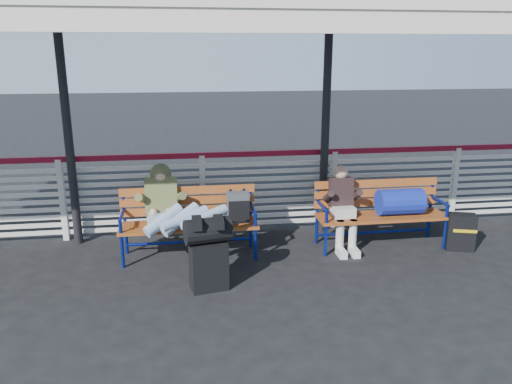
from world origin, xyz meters
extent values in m
plane|color=black|center=(0.00, 0.00, 0.00)|extent=(60.00, 60.00, 0.00)
cube|color=silver|center=(0.00, 1.90, 0.60)|extent=(12.00, 0.04, 1.04)
cube|color=maroon|center=(0.00, 1.90, 1.20)|extent=(12.00, 0.06, 0.08)
cube|color=silver|center=(0.00, 0.90, 3.08)|extent=(12.60, 3.60, 0.16)
cube|color=silver|center=(0.00, -0.85, 2.95)|extent=(12.60, 0.06, 0.30)
cylinder|color=black|center=(-1.80, 1.75, 1.50)|extent=(0.12, 0.12, 3.00)
cylinder|color=black|center=(1.80, 1.75, 1.50)|extent=(0.12, 0.12, 3.00)
cube|color=black|center=(-0.02, 0.02, 0.29)|extent=(0.46, 0.32, 0.57)
cylinder|color=black|center=(-0.02, 0.02, 0.72)|extent=(0.56, 0.39, 0.29)
cube|color=#AC4821|center=(-0.22, 0.97, 0.45)|extent=(1.80, 0.50, 0.04)
cube|color=#AC4821|center=(-0.22, 1.23, 0.72)|extent=(1.80, 0.10, 0.40)
cylinder|color=navy|center=(-1.07, 0.77, 0.23)|extent=(0.04, 0.04, 0.45)
cylinder|color=navy|center=(0.63, 0.77, 0.23)|extent=(0.04, 0.04, 0.45)
cylinder|color=navy|center=(-1.07, 1.24, 0.45)|extent=(0.04, 0.04, 0.90)
cylinder|color=navy|center=(0.63, 1.24, 0.45)|extent=(0.04, 0.04, 0.90)
cube|color=#494C50|center=(0.43, 0.99, 0.67)|extent=(0.29, 0.18, 0.40)
cube|color=#AC4821|center=(2.43, 0.97, 0.45)|extent=(1.80, 0.50, 0.04)
cube|color=#AC4821|center=(2.43, 1.23, 0.72)|extent=(1.80, 0.10, 0.40)
cylinder|color=navy|center=(1.58, 0.77, 0.23)|extent=(0.04, 0.04, 0.45)
cylinder|color=navy|center=(3.28, 0.77, 0.23)|extent=(0.04, 0.04, 0.45)
cylinder|color=navy|center=(1.58, 1.24, 0.45)|extent=(0.04, 0.04, 0.90)
cylinder|color=navy|center=(3.28, 1.24, 0.45)|extent=(0.04, 0.04, 0.90)
cylinder|color=#102E99|center=(2.68, 0.97, 0.65)|extent=(0.62, 0.36, 0.36)
cube|color=#9AB6CF|center=(-0.57, 1.02, 0.54)|extent=(0.36, 0.26, 0.18)
cube|color=#4E562D|center=(-0.57, 1.22, 0.80)|extent=(0.42, 0.38, 0.53)
sphere|color=#4E562D|center=(-0.57, 1.32, 1.08)|extent=(0.28, 0.28, 0.28)
sphere|color=tan|center=(-0.57, 1.28, 1.07)|extent=(0.21, 0.21, 0.21)
cube|color=black|center=(-0.14, -0.04, 0.83)|extent=(0.11, 0.27, 0.10)
cube|color=black|center=(0.10, -0.04, 0.83)|extent=(0.11, 0.27, 0.10)
cube|color=beige|center=(1.88, 1.00, 0.53)|extent=(0.30, 0.24, 0.16)
cube|color=black|center=(1.88, 1.14, 0.78)|extent=(0.32, 0.23, 0.42)
sphere|color=tan|center=(1.88, 1.16, 1.05)|extent=(0.19, 0.19, 0.19)
cylinder|color=beige|center=(1.79, 0.82, 0.24)|extent=(0.11, 0.11, 0.46)
cylinder|color=beige|center=(1.97, 0.82, 0.24)|extent=(0.11, 0.11, 0.46)
cube|color=silver|center=(1.79, 0.72, 0.05)|extent=(0.10, 0.24, 0.10)
cube|color=silver|center=(1.97, 0.72, 0.05)|extent=(0.10, 0.24, 0.10)
cube|color=black|center=(3.48, 0.72, 0.26)|extent=(0.41, 0.30, 0.51)
cube|color=gold|center=(3.48, 0.61, 0.31)|extent=(0.30, 0.11, 0.04)
camera|label=1|loc=(-0.25, -5.26, 2.64)|focal=35.00mm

